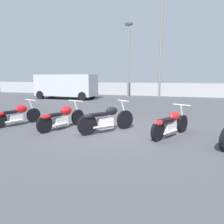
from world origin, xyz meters
TOP-DOWN VIEW (x-y plane):
  - ground_plane at (0.00, 0.00)m, footprint 60.00×60.00m
  - fence_back at (0.00, 15.23)m, footprint 40.00×0.04m
  - light_pole_left at (-2.94, 14.15)m, footprint 0.70×0.35m
  - light_pole_right at (0.18, 13.39)m, footprint 0.70×0.35m
  - motorcycle_slot_0 at (-3.77, -0.18)m, footprint 0.95×1.92m
  - motorcycle_slot_1 at (-1.79, -0.14)m, footprint 0.92×2.13m
  - motorcycle_slot_2 at (-0.12, -0.08)m, footprint 1.39×1.85m
  - motorcycle_slot_3 at (1.98, -0.01)m, footprint 1.08×1.89m
  - parked_van at (-7.39, 9.89)m, footprint 5.29×2.12m
  - traffic_cone_near at (-2.10, 1.44)m, footprint 0.28×0.28m

SIDE VIEW (x-z plane):
  - ground_plane at x=0.00m, z-range 0.00..0.00m
  - traffic_cone_near at x=-2.10m, z-range 0.00..0.46m
  - motorcycle_slot_3 at x=1.98m, z-range -0.08..0.88m
  - motorcycle_slot_0 at x=-3.77m, z-range -0.07..0.88m
  - motorcycle_slot_1 at x=-1.79m, z-range -0.06..0.91m
  - motorcycle_slot_2 at x=-0.12m, z-range -0.09..0.95m
  - fence_back at x=0.00m, z-range 0.00..1.31m
  - parked_van at x=-7.39m, z-range 0.12..2.20m
  - light_pole_left at x=-2.94m, z-range 0.67..7.60m
  - light_pole_right at x=0.18m, z-range 0.71..9.88m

